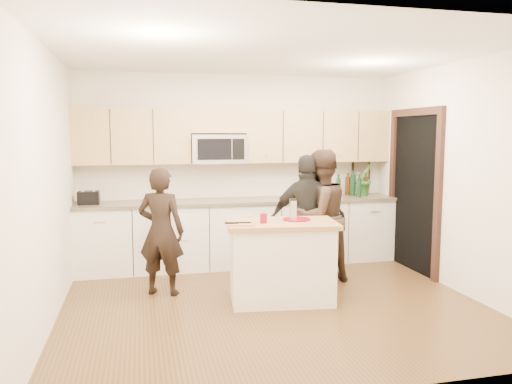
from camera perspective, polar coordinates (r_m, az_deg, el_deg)
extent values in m
plane|color=brown|center=(5.64, 1.88, -12.58)|extent=(4.50, 4.50, 0.00)
cube|color=silver|center=(7.29, -2.17, 2.65)|extent=(4.50, 0.02, 2.70)
cube|color=silver|center=(3.47, 10.59, -1.86)|extent=(4.50, 0.02, 2.70)
cube|color=silver|center=(5.24, -22.56, 0.58)|extent=(0.02, 4.00, 2.70)
cube|color=silver|center=(6.32, 22.04, 1.56)|extent=(0.02, 4.00, 2.70)
cube|color=white|center=(5.39, 2.00, 15.63)|extent=(4.50, 4.00, 0.02)
cube|color=white|center=(7.11, -1.66, -4.77)|extent=(4.50, 0.62, 0.90)
cube|color=#75654E|center=(7.03, -1.66, -1.02)|extent=(4.50, 0.66, 0.04)
cube|color=tan|center=(6.98, -13.97, 6.19)|extent=(1.55, 0.33, 0.75)
cube|color=tan|center=(7.43, 6.96, 6.35)|extent=(2.17, 0.33, 0.75)
cube|color=tan|center=(7.06, -4.43, 8.07)|extent=(0.78, 0.33, 0.33)
cube|color=silver|center=(7.03, -4.36, 4.94)|extent=(0.76, 0.40, 0.40)
cube|color=black|center=(6.81, -4.76, 4.88)|extent=(0.47, 0.01, 0.29)
cube|color=black|center=(6.87, -2.02, 4.91)|extent=(0.17, 0.01, 0.29)
cube|color=black|center=(7.09, 17.67, -0.20)|extent=(0.02, 1.05, 2.10)
cube|color=black|center=(6.60, 20.09, -0.78)|extent=(0.06, 0.10, 2.10)
cube|color=black|center=(7.58, 15.33, 0.30)|extent=(0.06, 0.10, 2.10)
cube|color=black|center=(7.05, 17.86, 8.71)|extent=(0.06, 1.25, 0.10)
cube|color=black|center=(7.89, 11.89, 2.31)|extent=(0.30, 0.03, 0.38)
cube|color=tan|center=(7.88, 11.94, 2.30)|extent=(0.24, 0.00, 0.32)
cube|color=white|center=(6.63, -9.20, -3.49)|extent=(0.34, 0.01, 0.48)
cube|color=white|center=(6.89, -9.41, -1.14)|extent=(0.34, 0.60, 0.01)
cube|color=white|center=(5.60, 2.91, -8.18)|extent=(1.18, 0.78, 0.85)
cube|color=#A57244|center=(5.50, 2.94, -3.64)|extent=(1.28, 0.85, 0.05)
cylinder|color=maroon|center=(5.60, 4.66, -3.13)|extent=(0.31, 0.31, 0.02)
cube|color=silver|center=(5.54, 4.25, -2.05)|extent=(0.07, 0.06, 0.21)
cube|color=black|center=(5.53, 4.26, -0.88)|extent=(0.08, 0.06, 0.02)
cylinder|color=maroon|center=(5.38, 0.87, -3.04)|extent=(0.08, 0.08, 0.10)
cube|color=#A57244|center=(5.27, -1.76, -3.74)|extent=(0.31, 0.21, 0.02)
cube|color=black|center=(5.28, -2.07, -3.54)|extent=(0.28, 0.06, 0.02)
cube|color=silver|center=(5.28, -0.96, -3.61)|extent=(0.19, 0.04, 0.01)
cube|color=black|center=(6.89, -18.58, -0.63)|extent=(0.27, 0.20, 0.17)
cube|color=silver|center=(6.89, -19.19, 0.08)|extent=(0.03, 0.14, 0.00)
cube|color=silver|center=(6.88, -18.03, 0.11)|extent=(0.03, 0.14, 0.00)
cylinder|color=black|center=(7.42, 9.40, 0.75)|extent=(0.06, 0.06, 0.33)
cylinder|color=#371D0A|center=(7.63, 10.44, 0.91)|extent=(0.08, 0.08, 0.34)
cylinder|color=#AEAA88|center=(7.56, 11.63, 0.88)|extent=(0.07, 0.07, 0.35)
cylinder|color=black|center=(7.58, 11.01, 1.00)|extent=(0.08, 0.08, 0.38)
cylinder|color=#371D0A|center=(7.64, 12.41, 0.87)|extent=(0.06, 0.06, 0.34)
cylinder|color=black|center=(7.43, 11.67, 0.74)|extent=(0.07, 0.07, 0.34)
imported|color=#3D8033|center=(7.64, 12.33, 1.51)|extent=(0.35, 0.33, 0.51)
imported|color=black|center=(5.86, -10.80, -4.43)|extent=(0.64, 0.54, 1.49)
imported|color=#34241A|center=(6.23, 7.28, -2.85)|extent=(0.99, 0.89, 1.67)
imported|color=black|center=(6.18, 5.94, -3.20)|extent=(0.99, 0.52, 1.61)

